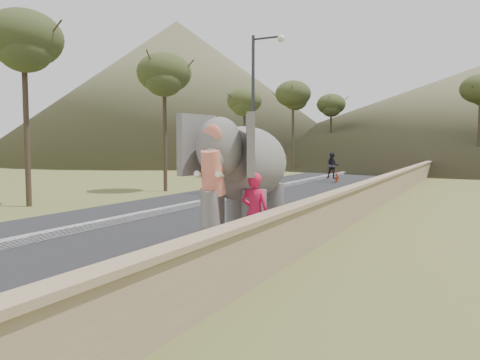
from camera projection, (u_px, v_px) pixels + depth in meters
ground at (177, 273)px, 9.31m from camera, size 160.00×160.00×0.00m
road at (214, 202)px, 20.46m from camera, size 7.00×120.00×0.03m
median at (214, 200)px, 20.45m from camera, size 0.35×120.00×0.22m
walkway at (325, 208)px, 18.18m from camera, size 3.00×120.00×0.15m
parapet at (368, 198)px, 17.39m from camera, size 0.30×120.00×1.10m
lamppost at (259, 98)px, 23.48m from camera, size 1.76×0.36×8.00m
signboard at (262, 162)px, 23.63m from camera, size 0.60×0.08×2.40m
hill_left at (177, 91)px, 74.56m from camera, size 60.00×60.00×22.00m
hill_far at (479, 114)px, 68.63m from camera, size 80.00×80.00×14.00m
elephant_and_man at (245, 180)px, 11.84m from camera, size 2.73×4.44×3.02m
motorcyclist at (334, 170)px, 31.31m from camera, size 1.22×1.64×2.02m
trees at (435, 124)px, 33.60m from camera, size 47.92×43.09×8.71m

